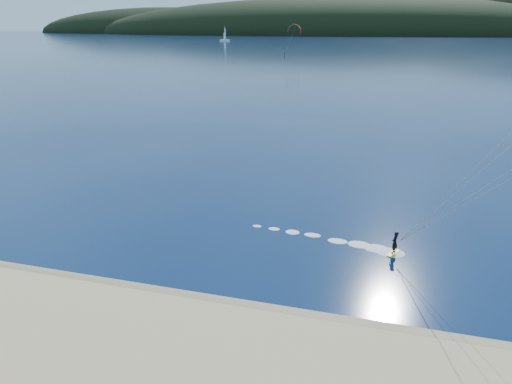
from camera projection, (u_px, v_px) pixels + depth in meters
ground at (139, 362)px, 19.82m from camera, size 1800.00×1800.00×0.00m
wet_sand at (179, 304)px, 23.86m from camera, size 220.00×2.50×0.10m
headland at (370, 34)px, 690.47m from camera, size 1200.00×310.00×140.00m
kitesurfer_far at (294, 32)px, 204.67m from camera, size 9.55×6.77×13.77m
sailboat at (225, 40)px, 408.71m from camera, size 9.36×6.07×13.41m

